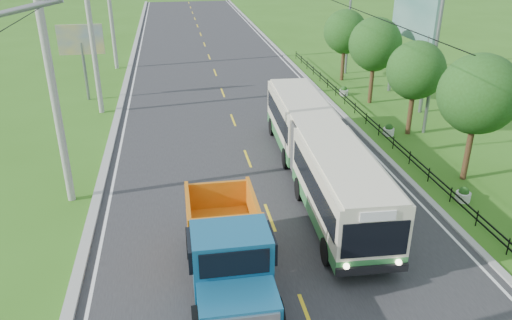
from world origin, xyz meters
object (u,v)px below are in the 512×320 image
object	(u,v)px
planter_mid	(389,130)
planter_far	(344,91)
pole_mid	(92,33)
streetlight_mid	(433,49)
pole_far	(111,8)
streetlight_far	(348,13)
bus	(318,149)
planter_near	(463,195)
pole_near	(54,87)
tree_fourth	(415,73)
dump_truck	(228,248)
tree_back	(345,33)
billboard_right	(413,23)
billboard_left	(81,45)
tree_fifth	(375,46)
tree_third	(477,97)

from	to	relation	value
planter_mid	planter_far	world-z (taller)	same
pole_mid	streetlight_mid	xyz separation A→B (m)	(18.90, -7.00, -0.19)
streetlight_mid	pole_far	bearing A→B (deg)	134.86
streetlight_mid	streetlight_far	world-z (taller)	same
planter_mid	bus	distance (m)	8.03
planter_near	pole_near	bearing A→B (deg)	169.91
tree_fourth	pole_near	bearing A→B (deg)	-164.16
pole_mid	bus	bearing A→B (deg)	-48.15
dump_truck	tree_back	bearing A→B (deg)	63.71
planter_mid	dump_truck	distance (m)	16.30
pole_far	billboard_right	xyz separation A→B (m)	(20.56, -13.00, 0.25)
planter_mid	billboard_right	distance (m)	8.68
streetlight_far	tree_fourth	bearing A→B (deg)	-93.25
streetlight_mid	streetlight_far	bearing A→B (deg)	90.00
streetlight_mid	bus	distance (m)	10.01
tree_back	billboard_left	size ratio (longest dim) A/B	1.06
tree_fifth	tree_fourth	bearing A→B (deg)	-90.00
tree_fifth	dump_truck	size ratio (longest dim) A/B	0.89
tree_fourth	dump_truck	xyz separation A→B (m)	(-12.05, -12.29, -2.03)
planter_far	planter_near	bearing A→B (deg)	-90.00
pole_far	billboard_right	distance (m)	24.33
tree_third	tree_back	bearing A→B (deg)	90.00
tree_third	planter_near	xyz separation A→B (m)	(-1.26, -2.14, -3.70)
streetlight_far	billboard_right	bearing A→B (deg)	-78.29
tree_third	bus	xyz separation A→B (m)	(-7.10, 0.55, -2.23)
pole_near	pole_mid	world-z (taller)	same
tree_back	streetlight_far	xyz separation A→B (m)	(0.79, 1.86, 1.25)
pole_mid	tree_fourth	size ratio (longest dim) A/B	1.85
planter_near	billboard_left	xyz separation A→B (m)	(-18.10, 18.00, 3.58)
tree_back	planter_mid	world-z (taller)	tree_back
tree_fifth	planter_near	size ratio (longest dim) A/B	8.66
pole_mid	streetlight_far	xyz separation A→B (m)	(18.90, 7.00, -0.19)
tree_third	billboard_left	distance (m)	25.02
streetlight_far	planter_far	bearing A→B (deg)	-108.80
pole_mid	billboard_left	bearing A→B (deg)	112.42
planter_mid	bus	world-z (taller)	bus
planter_mid	billboard_right	world-z (taller)	billboard_right
tree_third	pole_mid	bearing A→B (deg)	144.64
planter_mid	dump_truck	bearing A→B (deg)	-131.61
pole_mid	pole_far	world-z (taller)	same
bus	dump_truck	distance (m)	8.45
streetlight_far	planter_far	world-z (taller)	streetlight_far
tree_fourth	planter_near	xyz separation A→B (m)	(-1.26, -8.14, -3.30)
tree_third	planter_mid	bearing A→B (deg)	102.10
pole_mid	planter_near	distance (m)	23.08
pole_near	planter_far	size ratio (longest dim) A/B	14.93
dump_truck	bus	bearing A→B (deg)	54.19
pole_far	tree_fifth	size ratio (longest dim) A/B	1.72
billboard_right	bus	size ratio (longest dim) A/B	0.48
tree_back	billboard_left	bearing A→B (deg)	-173.69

